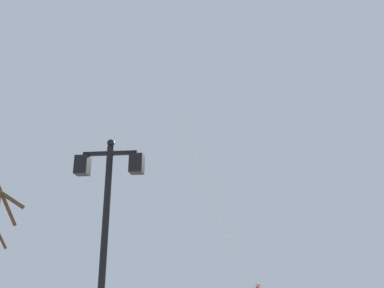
{
  "coord_description": "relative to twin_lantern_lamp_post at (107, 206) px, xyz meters",
  "views": [
    {
      "loc": [
        -0.2,
        -1.06,
        1.8
      ],
      "look_at": [
        -2.13,
        16.85,
        7.82
      ],
      "focal_mm": 38.52,
      "sensor_mm": 36.0,
      "label": 1
    }
  ],
  "objects": [
    {
      "name": "kite_train",
      "position": [
        0.78,
        19.88,
        4.61
      ],
      "size": [
        5.49,
        8.07,
        14.44
      ],
      "color": "brown",
      "rests_on": "ground_plane"
    },
    {
      "name": "twin_lantern_lamp_post",
      "position": [
        0.0,
        0.0,
        0.0
      ],
      "size": [
        1.45,
        0.28,
        4.68
      ],
      "color": "black",
      "rests_on": "ground_plane"
    }
  ]
}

